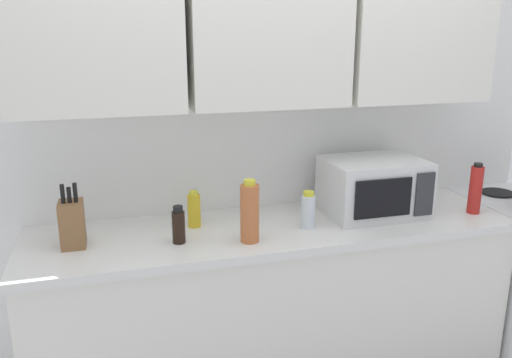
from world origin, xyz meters
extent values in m
cube|color=white|center=(0.00, 0.03, 1.30)|extent=(3.18, 0.06, 2.60)
cube|color=white|center=(-0.76, -0.15, 1.83)|extent=(0.73, 0.33, 0.75)
cube|color=white|center=(0.00, -0.15, 1.83)|extent=(0.73, 0.33, 0.75)
cube|color=white|center=(0.76, -0.15, 1.83)|extent=(0.73, 0.33, 0.75)
cube|color=white|center=(0.00, -0.30, 0.43)|extent=(2.28, 0.60, 0.86)
cube|color=white|center=(0.00, -0.30, 0.88)|extent=(2.31, 0.63, 0.04)
cylinder|color=black|center=(1.37, -0.18, 0.91)|extent=(0.18, 0.18, 0.01)
cube|color=silver|center=(0.53, -0.27, 1.04)|extent=(0.48, 0.36, 0.28)
cube|color=black|center=(0.48, -0.46, 1.04)|extent=(0.29, 0.01, 0.18)
cube|color=#2D2D33|center=(0.70, -0.46, 1.04)|extent=(0.10, 0.01, 0.21)
cube|color=brown|center=(-0.91, -0.31, 1.00)|extent=(0.10, 0.12, 0.20)
cylinder|color=black|center=(-0.93, -0.32, 1.14)|extent=(0.02, 0.02, 0.08)
cylinder|color=black|center=(-0.91, -0.32, 1.13)|extent=(0.02, 0.02, 0.07)
cylinder|color=black|center=(-0.88, -0.32, 1.14)|extent=(0.02, 0.02, 0.08)
cylinder|color=gold|center=(-0.37, -0.21, 0.98)|extent=(0.06, 0.06, 0.16)
cylinder|color=yellow|center=(-0.37, -0.21, 1.07)|extent=(0.04, 0.04, 0.02)
cylinder|color=black|center=(-0.47, -0.39, 0.97)|extent=(0.06, 0.06, 0.14)
cylinder|color=black|center=(-0.47, -0.39, 1.06)|extent=(0.04, 0.04, 0.03)
cylinder|color=silver|center=(0.14, -0.38, 0.98)|extent=(0.07, 0.07, 0.16)
cylinder|color=yellow|center=(0.14, -0.38, 1.07)|extent=(0.05, 0.05, 0.02)
cylinder|color=red|center=(1.03, -0.41, 1.02)|extent=(0.06, 0.06, 0.24)
cylinder|color=black|center=(1.03, -0.41, 1.15)|extent=(0.04, 0.04, 0.02)
cylinder|color=#BC6638|center=(-0.17, -0.46, 1.03)|extent=(0.08, 0.08, 0.26)
cylinder|color=yellow|center=(-0.17, -0.46, 1.17)|extent=(0.05, 0.05, 0.02)
camera|label=1|loc=(-0.74, -2.54, 1.79)|focal=36.93mm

